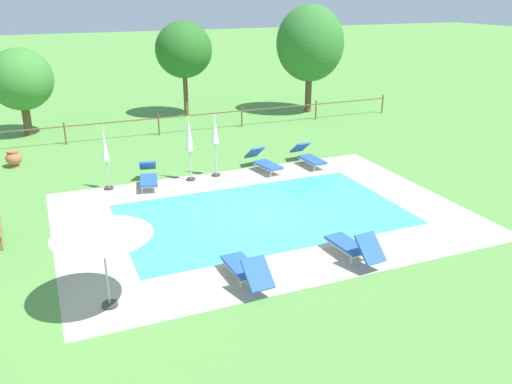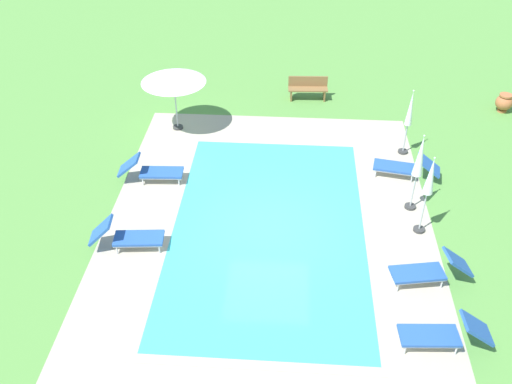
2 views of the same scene
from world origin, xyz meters
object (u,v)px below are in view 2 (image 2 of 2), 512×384
at_px(sun_lounger_north_far, 429,270).
at_px(patio_umbrella_closed_row_mid_east, 409,114).
at_px(sun_lounger_north_mid, 128,236).
at_px(sun_lounger_north_end, 152,171).
at_px(sun_lounger_north_near_steps, 405,167).
at_px(sun_lounger_south_near_corner, 443,334).
at_px(patio_umbrella_closed_row_centre, 419,161).
at_px(terracotta_urn_near_fence, 504,102).
at_px(patio_umbrella_open_foreground, 173,77).
at_px(patio_umbrella_closed_row_west, 429,182).
at_px(wooden_bench_lawn_side, 308,88).

distance_m(sun_lounger_north_far, patio_umbrella_closed_row_mid_east, 6.10).
bearing_deg(sun_lounger_north_mid, sun_lounger_north_end, -179.52).
xyz_separation_m(sun_lounger_north_mid, patio_umbrella_closed_row_mid_east, (-5.26, 7.91, 1.05)).
xyz_separation_m(sun_lounger_north_near_steps, sun_lounger_south_near_corner, (6.56, -0.09, 0.00)).
relative_size(patio_umbrella_closed_row_centre, terracotta_urn_near_fence, 3.55).
relative_size(sun_lounger_north_end, terracotta_urn_near_fence, 2.90).
bearing_deg(sun_lounger_south_near_corner, patio_umbrella_closed_row_mid_east, 178.03).
distance_m(sun_lounger_north_near_steps, patio_umbrella_closed_row_centre, 2.04).
bearing_deg(patio_umbrella_open_foreground, sun_lounger_north_far, 46.74).
height_order(patio_umbrella_closed_row_west, wooden_bench_lawn_side, patio_umbrella_closed_row_west).
bearing_deg(patio_umbrella_closed_row_west, terracotta_urn_near_fence, 149.79).
bearing_deg(terracotta_urn_near_fence, patio_umbrella_closed_row_centre, -34.78).
bearing_deg(terracotta_urn_near_fence, patio_umbrella_open_foreground, -80.05).
distance_m(sun_lounger_north_mid, sun_lounger_south_near_corner, 8.11).
distance_m(sun_lounger_north_far, patio_umbrella_open_foreground, 10.46).
bearing_deg(sun_lounger_north_near_steps, patio_umbrella_closed_row_centre, -0.43).
bearing_deg(wooden_bench_lawn_side, patio_umbrella_closed_row_mid_east, 40.50).
distance_m(sun_lounger_north_end, patio_umbrella_closed_row_west, 8.15).
bearing_deg(patio_umbrella_closed_row_west, patio_umbrella_closed_row_mid_east, 178.47).
distance_m(sun_lounger_north_mid, wooden_bench_lawn_side, 10.15).
height_order(patio_umbrella_open_foreground, patio_umbrella_closed_row_centre, patio_umbrella_closed_row_centre).
bearing_deg(patio_umbrella_closed_row_west, sun_lounger_north_far, -3.51).
relative_size(sun_lounger_north_near_steps, patio_umbrella_open_foreground, 0.93).
xyz_separation_m(sun_lounger_north_far, patio_umbrella_closed_row_centre, (-2.99, 0.03, 1.26)).
height_order(sun_lounger_north_far, terracotta_urn_near_fence, sun_lounger_north_far).
bearing_deg(sun_lounger_north_near_steps, patio_umbrella_closed_row_mid_east, 172.40).
bearing_deg(patio_umbrella_closed_row_west, patio_umbrella_closed_row_centre, -174.87).
xyz_separation_m(patio_umbrella_open_foreground, patio_umbrella_closed_row_centre, (4.10, 7.56, -0.35)).
xyz_separation_m(sun_lounger_north_far, sun_lounger_south_near_corner, (1.97, -0.05, -0.00)).
bearing_deg(patio_umbrella_closed_row_west, sun_lounger_north_near_steps, -178.25).
xyz_separation_m(sun_lounger_north_mid, sun_lounger_south_near_corner, (2.71, 7.64, -0.01)).
height_order(sun_lounger_north_near_steps, sun_lounger_north_far, sun_lounger_north_far).
bearing_deg(patio_umbrella_closed_row_centre, sun_lounger_south_near_corner, -0.85).
bearing_deg(sun_lounger_north_near_steps, sun_lounger_north_end, -84.40).
relative_size(sun_lounger_north_mid, sun_lounger_north_far, 0.96).
bearing_deg(patio_umbrella_closed_row_centre, patio_umbrella_open_foreground, -118.46).
distance_m(sun_lounger_north_near_steps, sun_lounger_south_near_corner, 6.56).
xyz_separation_m(sun_lounger_north_far, terracotta_urn_near_fence, (-9.16, 4.31, -0.00)).
xyz_separation_m(sun_lounger_north_end, patio_umbrella_open_foreground, (-3.26, 0.18, 1.61)).
xyz_separation_m(sun_lounger_south_near_corner, patio_umbrella_closed_row_west, (-3.93, 0.17, 1.27)).
distance_m(sun_lounger_north_mid, patio_umbrella_closed_row_centre, 8.13).
xyz_separation_m(sun_lounger_north_near_steps, wooden_bench_lawn_side, (-5.11, -2.97, 0.10)).
bearing_deg(sun_lounger_north_far, patio_umbrella_closed_row_centre, 179.47).
bearing_deg(sun_lounger_north_far, wooden_bench_lawn_side, -163.19).
bearing_deg(patio_umbrella_closed_row_centre, sun_lounger_north_mid, -73.72).
bearing_deg(patio_umbrella_open_foreground, sun_lounger_north_near_steps, 71.73).
relative_size(sun_lounger_north_mid, patio_umbrella_open_foreground, 0.88).
bearing_deg(sun_lounger_north_far, sun_lounger_north_mid, -95.47).
xyz_separation_m(sun_lounger_north_far, sun_lounger_north_end, (-3.83, -7.71, 0.00)).
bearing_deg(sun_lounger_north_far, terracotta_urn_near_fence, 154.78).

